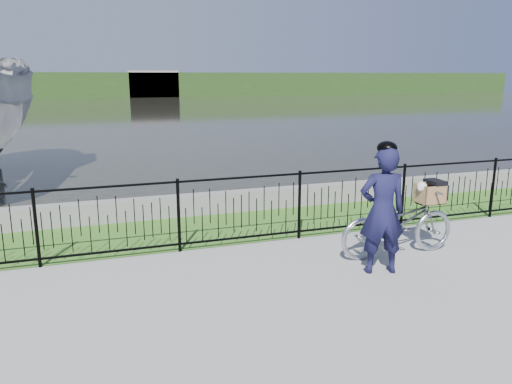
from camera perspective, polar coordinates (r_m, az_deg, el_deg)
name	(u,v)px	position (r m, az deg, el deg)	size (l,w,h in m)	color
ground	(278,283)	(6.67, 2.48, -10.30)	(120.00, 120.00, 0.00)	gray
grass_strip	(225,227)	(8.99, -3.53, -4.00)	(60.00, 2.00, 0.01)	#3B6C21
water	(117,112)	(38.85, -15.61, 8.80)	(120.00, 120.00, 0.00)	#29281F
quay_wall	(212,203)	(9.87, -5.08, -1.27)	(60.00, 0.30, 0.40)	gray
fence	(241,210)	(7.91, -1.68, -2.08)	(14.00, 0.06, 1.15)	black
far_treeline	(102,85)	(65.74, -17.18, 11.62)	(120.00, 6.00, 3.00)	#264319
far_building_right	(153,84)	(64.73, -11.71, 12.00)	(6.00, 3.00, 3.20)	#A49784
bicycle_rig	(399,222)	(7.78, 16.01, -3.36)	(1.90, 0.66, 1.14)	#A3A7AF
cyclist	(382,209)	(6.94, 14.24, -1.92)	(0.71, 0.54, 1.82)	#131234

